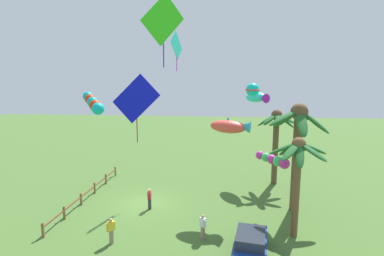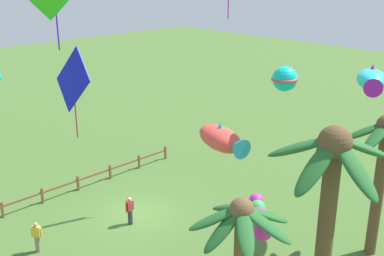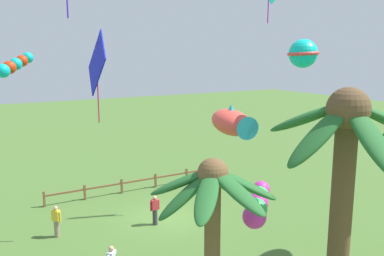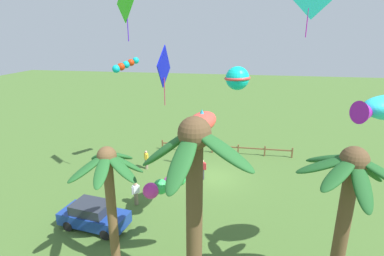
# 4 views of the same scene
# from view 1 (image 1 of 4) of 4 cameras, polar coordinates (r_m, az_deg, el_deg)

# --- Properties ---
(ground_plane) EXTENTS (120.00, 120.00, 0.00)m
(ground_plane) POSITION_cam_1_polar(r_m,az_deg,el_deg) (23.39, -8.98, -14.80)
(ground_plane) COLOR #476B2D
(palm_tree_0) EXTENTS (4.49, 4.56, 7.97)m
(palm_tree_0) POSITION_cam_1_polar(r_m,az_deg,el_deg) (21.97, 20.30, -1.18)
(palm_tree_0) COLOR brown
(palm_tree_0) RESTS_ON ground
(palm_tree_1) EXTENTS (3.76, 3.45, 7.00)m
(palm_tree_1) POSITION_cam_1_polar(r_m,az_deg,el_deg) (27.29, 16.45, -0.33)
(palm_tree_1) COLOR brown
(palm_tree_1) RESTS_ON ground
(palm_tree_2) EXTENTS (3.25, 3.55, 6.23)m
(palm_tree_2) POSITION_cam_1_polar(r_m,az_deg,el_deg) (18.28, 20.32, -6.57)
(palm_tree_2) COLOR brown
(palm_tree_2) RESTS_ON ground
(rail_fence) EXTENTS (12.05, 0.12, 0.95)m
(rail_fence) POSITION_cam_1_polar(r_m,az_deg,el_deg) (25.34, -20.00, -11.91)
(rail_fence) COLOR brown
(rail_fence) RESTS_ON ground
(parked_car_0) EXTENTS (4.11, 2.26, 1.51)m
(parked_car_0) POSITION_cam_1_polar(r_m,az_deg,el_deg) (16.94, 11.58, -21.86)
(parked_car_0) COLOR navy
(parked_car_0) RESTS_ON ground
(spectator_0) EXTENTS (0.43, 0.43, 1.59)m
(spectator_0) POSITION_cam_1_polar(r_m,az_deg,el_deg) (18.24, 2.16, -19.07)
(spectator_0) COLOR gray
(spectator_0) RESTS_ON ground
(spectator_1) EXTENTS (0.55, 0.26, 1.59)m
(spectator_1) POSITION_cam_1_polar(r_m,az_deg,el_deg) (22.25, -8.47, -13.79)
(spectator_1) COLOR #38383D
(spectator_1) RESTS_ON ground
(spectator_2) EXTENTS (0.42, 0.44, 1.59)m
(spectator_2) POSITION_cam_1_polar(r_m,az_deg,el_deg) (18.45, -15.82, -19.07)
(spectator_2) COLOR gray
(spectator_2) RESTS_ON ground
(kite_diamond_0) EXTENTS (2.43, 0.65, 3.48)m
(kite_diamond_0) POSITION_cam_1_polar(r_m,az_deg,el_deg) (26.59, -3.10, 15.99)
(kite_diamond_0) COLOR #28DCCB
(kite_fish_1) EXTENTS (3.19, 2.51, 1.29)m
(kite_fish_1) POSITION_cam_1_polar(r_m,az_deg,el_deg) (28.27, 12.77, 6.02)
(kite_fish_1) COLOR #2BDAE4
(kite_fish_2) EXTENTS (1.89, 3.10, 1.22)m
(kite_fish_2) POSITION_cam_1_polar(r_m,az_deg,el_deg) (20.73, 7.64, 0.31)
(kite_fish_2) COLOR #ED483A
(kite_diamond_3) EXTENTS (0.41, 3.05, 4.23)m
(kite_diamond_3) POSITION_cam_1_polar(r_m,az_deg,el_deg) (17.86, -11.06, 5.58)
(kite_diamond_3) COLOR #0B12CE
(kite_tube_4) EXTENTS (2.06, 2.07, 0.83)m
(kite_tube_4) POSITION_cam_1_polar(r_m,az_deg,el_deg) (20.40, 15.90, -6.11)
(kite_tube_4) COLOR #D930A9
(kite_diamond_5) EXTENTS (2.00, 1.94, 3.83)m
(kite_diamond_5) POSITION_cam_1_polar(r_m,az_deg,el_deg) (16.04, -5.78, 20.53)
(kite_diamond_5) COLOR #31D117
(kite_ball_6) EXTENTS (1.49, 1.49, 1.02)m
(kite_ball_6) POSITION_cam_1_polar(r_m,az_deg,el_deg) (22.43, 12.00, 7.47)
(kite_ball_6) COLOR #0ECFC1
(kite_tube_7) EXTENTS (1.72, 1.61, 1.08)m
(kite_tube_7) POSITION_cam_1_polar(r_m,az_deg,el_deg) (15.18, -19.08, 4.71)
(kite_tube_7) COLOR #0CB9BE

